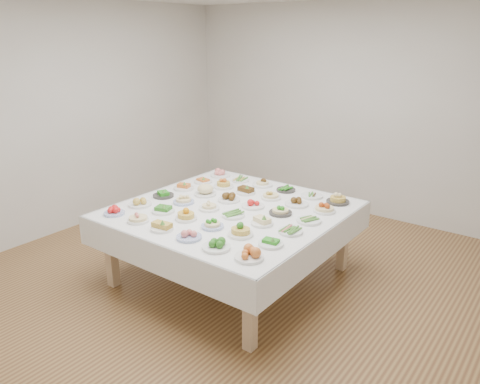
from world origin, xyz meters
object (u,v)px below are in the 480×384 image
Objects in this scene: display_table at (231,215)px; dish_35 at (338,198)px; dish_0 at (114,211)px; dish_18 at (184,186)px.

display_table is 8.98× the size of dish_35.
dish_0 is 0.85× the size of dish_35.
dish_18 is 0.96× the size of dish_35.
dish_0 is 0.95m from dish_18.
dish_0 is 0.89× the size of dish_18.
dish_35 is at bearing 21.43° from dish_18.
dish_18 reaches higher than dish_0.
dish_35 is (0.77, 0.77, 0.13)m from display_table.
display_table is 10.56× the size of dish_0.
dish_0 is (-0.79, -0.79, 0.10)m from display_table.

